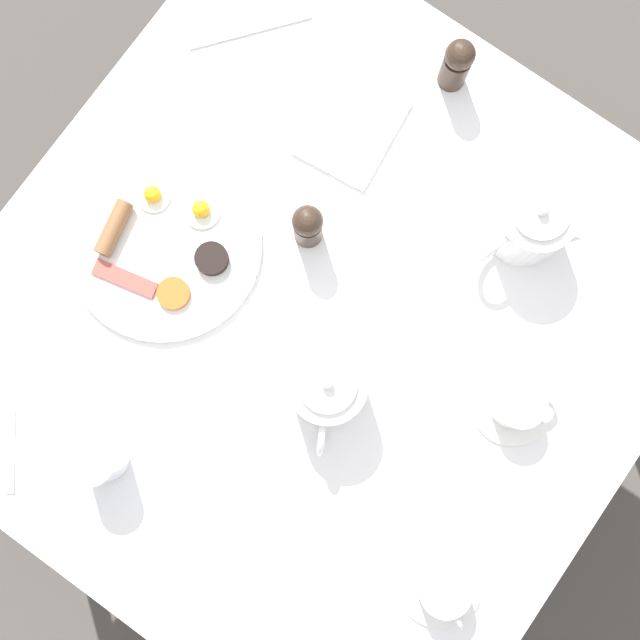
# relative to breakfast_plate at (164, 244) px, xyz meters

# --- Properties ---
(ground_plane) EXTENTS (8.00, 8.00, 0.00)m
(ground_plane) POSITION_rel_breakfast_plate_xyz_m (0.28, 0.04, -0.71)
(ground_plane) COLOR #4C4742
(table) EXTENTS (1.07, 1.11, 0.70)m
(table) POSITION_rel_breakfast_plate_xyz_m (0.28, 0.04, -0.07)
(table) COLOR white
(table) RESTS_ON ground_plane
(breakfast_plate) EXTENTS (0.32, 0.32, 0.04)m
(breakfast_plate) POSITION_rel_breakfast_plate_xyz_m (0.00, 0.00, 0.00)
(breakfast_plate) COLOR white
(breakfast_plate) RESTS_ON table
(teapot_near) EXTENTS (0.12, 0.19, 0.13)m
(teapot_near) POSITION_rel_breakfast_plate_xyz_m (0.35, -0.04, 0.05)
(teapot_near) COLOR white
(teapot_near) RESTS_ON table
(teapot_far) EXTENTS (0.12, 0.21, 0.13)m
(teapot_far) POSITION_rel_breakfast_plate_xyz_m (0.46, 0.36, 0.05)
(teapot_far) COLOR white
(teapot_far) RESTS_ON table
(teacup_with_saucer_left) EXTENTS (0.13, 0.13, 0.07)m
(teacup_with_saucer_left) POSITION_rel_breakfast_plate_xyz_m (0.61, 0.11, 0.02)
(teacup_with_saucer_left) COLOR white
(teacup_with_saucer_left) RESTS_ON table
(teacup_with_saucer_right) EXTENTS (0.13, 0.13, 0.07)m
(teacup_with_saucer_right) POSITION_rel_breakfast_plate_xyz_m (0.67, -0.18, 0.02)
(teacup_with_saucer_right) COLOR white
(teacup_with_saucer_right) RESTS_ON table
(water_glass_tall) EXTENTS (0.07, 0.07, 0.09)m
(water_glass_tall) POSITION_rel_breakfast_plate_xyz_m (0.13, -0.33, 0.04)
(water_glass_tall) COLOR white
(water_glass_tall) RESTS_ON table
(pepper_grinder) EXTENTS (0.05, 0.05, 0.11)m
(pepper_grinder) POSITION_rel_breakfast_plate_xyz_m (0.22, 0.51, 0.05)
(pepper_grinder) COLOR #38281E
(pepper_grinder) RESTS_ON table
(salt_grinder) EXTENTS (0.05, 0.05, 0.11)m
(salt_grinder) POSITION_rel_breakfast_plate_xyz_m (0.18, 0.15, 0.05)
(salt_grinder) COLOR #38281E
(salt_grinder) RESTS_ON table
(napkin_folded) EXTENTS (0.16, 0.19, 0.01)m
(napkin_folded) POSITION_rel_breakfast_plate_xyz_m (0.14, 0.34, -0.00)
(napkin_folded) COLOR white
(napkin_folded) RESTS_ON table
(fork_by_plate) EXTENTS (0.11, 0.14, 0.00)m
(fork_by_plate) POSITION_rel_breakfast_plate_xyz_m (-0.01, -0.39, -0.01)
(fork_by_plate) COLOR silver
(fork_by_plate) RESTS_ON table
(knife_by_plate) EXTENTS (0.15, 0.18, 0.00)m
(knife_by_plate) POSITION_rel_breakfast_plate_xyz_m (-0.11, 0.38, -0.01)
(knife_by_plate) COLOR silver
(knife_by_plate) RESTS_ON table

